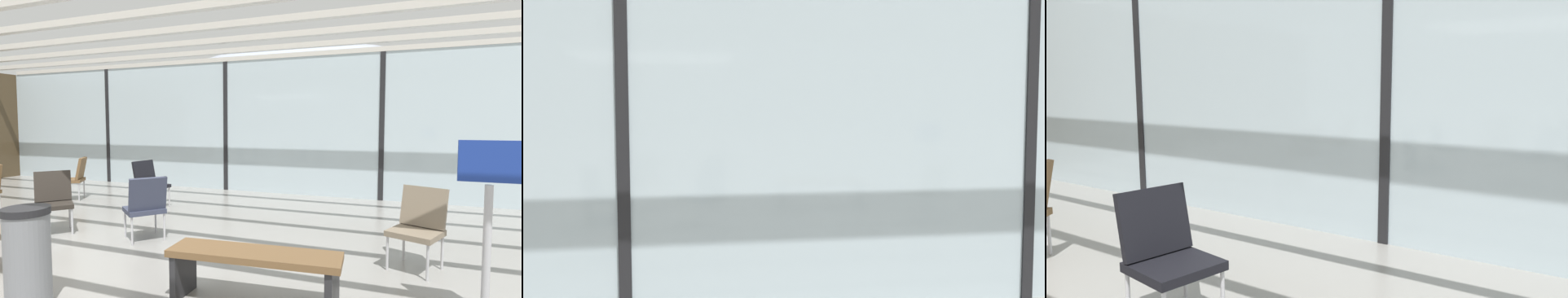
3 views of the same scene
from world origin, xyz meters
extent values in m
cube|color=silver|center=(0.00, 5.20, 1.50)|extent=(14.00, 0.08, 3.00)
cube|color=black|center=(-3.50, 5.20, 1.50)|extent=(0.10, 0.12, 3.00)
cube|color=black|center=(0.00, 5.20, 1.50)|extent=(0.10, 0.12, 3.00)
ellipsoid|color=#B2BCD6|center=(-0.13, 11.04, 2.25)|extent=(13.03, 4.50, 4.50)
sphere|color=gray|center=(-6.13, 11.04, 2.25)|extent=(2.48, 2.48, 2.48)
sphere|color=black|center=(-3.72, 8.97, 2.59)|extent=(0.28, 0.28, 0.28)
sphere|color=black|center=(-2.82, 8.97, 2.59)|extent=(0.28, 0.28, 0.28)
sphere|color=black|center=(-1.92, 8.97, 2.59)|extent=(0.28, 0.28, 0.28)
sphere|color=black|center=(-1.02, 8.97, 2.59)|extent=(0.28, 0.28, 0.28)
sphere|color=black|center=(-0.12, 8.97, 2.59)|extent=(0.28, 0.28, 0.28)
sphere|color=black|center=(0.78, 8.97, 2.59)|extent=(0.28, 0.28, 0.28)
cylinder|color=#BCBCC1|center=(-2.39, 3.23, 0.18)|extent=(0.03, 0.03, 0.37)
cube|color=black|center=(-0.41, 2.93, 0.40)|extent=(0.55, 0.55, 0.06)
cube|color=black|center=(-0.62, 2.96, 0.65)|extent=(0.21, 0.50, 0.44)
cylinder|color=#BCBCC1|center=(-0.17, 3.10, 0.18)|extent=(0.03, 0.03, 0.37)
cylinder|color=#BCBCC1|center=(-0.59, 3.17, 0.18)|extent=(0.03, 0.03, 0.37)
camera|label=1|loc=(4.00, -2.93, 1.57)|focal=26.37mm
camera|label=2|loc=(0.49, 0.32, 1.73)|focal=41.12mm
camera|label=3|loc=(1.94, 0.86, 1.56)|focal=34.47mm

